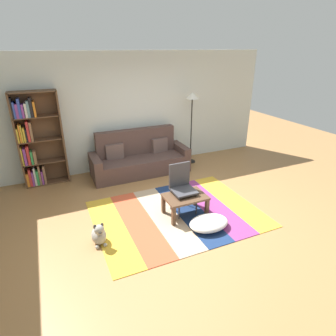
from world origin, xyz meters
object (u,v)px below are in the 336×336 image
object	(u,v)px
standing_lamp	(192,105)
tv_remote	(188,195)
bookshelf	(35,141)
pouf	(209,223)
dog	(99,235)
coffee_table	(185,199)
couch	(140,159)
folding_chair	(182,184)

from	to	relation	value
standing_lamp	tv_remote	distance (m)	2.74
bookshelf	pouf	world-z (taller)	bookshelf
dog	standing_lamp	bearing A→B (deg)	39.76
bookshelf	tv_remote	bearing A→B (deg)	-45.94
coffee_table	standing_lamp	size ratio (longest dim) A/B	0.41
coffee_table	tv_remote	xyz separation A→B (m)	(0.05, -0.01, 0.08)
bookshelf	standing_lamp	xyz separation A→B (m)	(3.56, -0.21, 0.50)
bookshelf	pouf	distance (m)	3.91
bookshelf	dog	size ratio (longest dim) A/B	4.99
couch	folding_chair	xyz separation A→B (m)	(0.13, -1.94, 0.20)
pouf	dog	bearing A→B (deg)	168.65
standing_lamp	folding_chair	distance (m)	2.56
couch	folding_chair	distance (m)	1.95
bookshelf	coffee_table	size ratio (longest dim) A/B	2.74
coffee_table	dog	size ratio (longest dim) A/B	1.82
couch	coffee_table	distance (m)	2.11
folding_chair	bookshelf	bearing A→B (deg)	-173.38
bookshelf	standing_lamp	size ratio (longest dim) A/B	1.12
couch	coffee_table	bearing A→B (deg)	-86.76
dog	folding_chair	distance (m)	1.65
tv_remote	folding_chair	world-z (taller)	folding_chair
dog	folding_chair	world-z (taller)	folding_chair
couch	pouf	size ratio (longest dim) A/B	3.35
coffee_table	pouf	world-z (taller)	coffee_table
bookshelf	tv_remote	xyz separation A→B (m)	(2.32, -2.40, -0.58)
pouf	folding_chair	world-z (taller)	folding_chair
pouf	dog	distance (m)	1.76
bookshelf	pouf	size ratio (longest dim) A/B	2.94
couch	bookshelf	xyz separation A→B (m)	(-2.15, 0.28, 0.64)
bookshelf	standing_lamp	bearing A→B (deg)	-3.31
coffee_table	dog	distance (m)	1.57
coffee_table	standing_lamp	xyz separation A→B (m)	(1.29, 2.19, 1.16)
standing_lamp	tv_remote	bearing A→B (deg)	-119.47
standing_lamp	folding_chair	world-z (taller)	standing_lamp
dog	couch	bearing A→B (deg)	57.90
bookshelf	standing_lamp	world-z (taller)	bookshelf
couch	coffee_table	xyz separation A→B (m)	(0.12, -2.11, -0.02)
pouf	folding_chair	xyz separation A→B (m)	(-0.16, 0.70, 0.43)
folding_chair	couch	bearing A→B (deg)	144.69
tv_remote	folding_chair	size ratio (longest dim) A/B	0.17
couch	bookshelf	size ratio (longest dim) A/B	1.14
dog	bookshelf	bearing A→B (deg)	105.65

